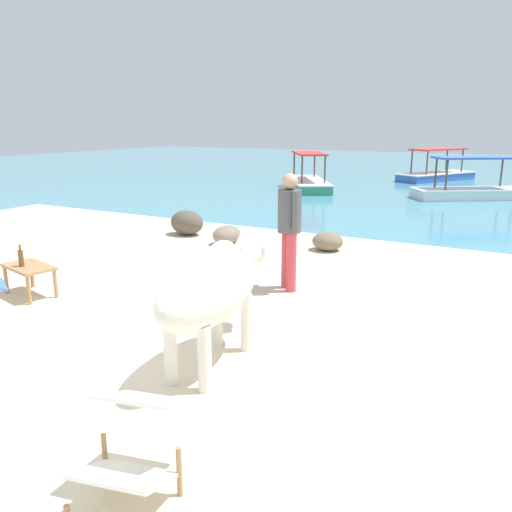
{
  "coord_description": "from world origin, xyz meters",
  "views": [
    {
      "loc": [
        3.52,
        -2.99,
        2.31
      ],
      "look_at": [
        0.3,
        3.0,
        0.55
      ],
      "focal_mm": 36.22,
      "sensor_mm": 36.0,
      "label": 1
    }
  ],
  "objects_px": {
    "bottle": "(21,258)",
    "boat_white": "(473,190)",
    "low_bench_table": "(29,270)",
    "deck_chair_far": "(135,439)",
    "boat_blue": "(436,174)",
    "boat_green": "(308,181)",
    "person_standing": "(289,223)",
    "cow": "(213,287)"
  },
  "relations": [
    {
      "from": "bottle",
      "to": "person_standing",
      "type": "distance_m",
      "value": 3.61
    },
    {
      "from": "boat_white",
      "to": "boat_green",
      "type": "distance_m",
      "value": 5.48
    },
    {
      "from": "cow",
      "to": "person_standing",
      "type": "relative_size",
      "value": 1.3
    },
    {
      "from": "boat_blue",
      "to": "boat_green",
      "type": "bearing_deg",
      "value": -5.37
    },
    {
      "from": "boat_blue",
      "to": "boat_green",
      "type": "relative_size",
      "value": 1.01
    },
    {
      "from": "boat_green",
      "to": "boat_blue",
      "type": "bearing_deg",
      "value": 114.04
    },
    {
      "from": "person_standing",
      "to": "boat_blue",
      "type": "height_order",
      "value": "person_standing"
    },
    {
      "from": "person_standing",
      "to": "boat_white",
      "type": "height_order",
      "value": "person_standing"
    },
    {
      "from": "person_standing",
      "to": "boat_white",
      "type": "xyz_separation_m",
      "value": [
        1.22,
        11.06,
        -0.7
      ]
    },
    {
      "from": "boat_blue",
      "to": "boat_white",
      "type": "height_order",
      "value": "same"
    },
    {
      "from": "boat_white",
      "to": "deck_chair_far",
      "type": "bearing_deg",
      "value": 55.77
    },
    {
      "from": "boat_blue",
      "to": "bottle",
      "type": "bearing_deg",
      "value": 22.15
    },
    {
      "from": "cow",
      "to": "low_bench_table",
      "type": "xyz_separation_m",
      "value": [
        -3.3,
        0.55,
        -0.43
      ]
    },
    {
      "from": "boat_green",
      "to": "bottle",
      "type": "bearing_deg",
      "value": -25.62
    },
    {
      "from": "person_standing",
      "to": "boat_blue",
      "type": "xyz_separation_m",
      "value": [
        -0.72,
        16.01,
        -0.7
      ]
    },
    {
      "from": "low_bench_table",
      "to": "bottle",
      "type": "bearing_deg",
      "value": -108.59
    },
    {
      "from": "deck_chair_far",
      "to": "boat_green",
      "type": "bearing_deg",
      "value": -173.62
    },
    {
      "from": "person_standing",
      "to": "boat_blue",
      "type": "relative_size",
      "value": 0.43
    },
    {
      "from": "person_standing",
      "to": "boat_white",
      "type": "relative_size",
      "value": 0.44
    },
    {
      "from": "low_bench_table",
      "to": "boat_green",
      "type": "relative_size",
      "value": 0.23
    },
    {
      "from": "boat_blue",
      "to": "boat_white",
      "type": "relative_size",
      "value": 1.02
    },
    {
      "from": "deck_chair_far",
      "to": "boat_white",
      "type": "relative_size",
      "value": 0.23
    },
    {
      "from": "low_bench_table",
      "to": "deck_chair_far",
      "type": "height_order",
      "value": "deck_chair_far"
    },
    {
      "from": "low_bench_table",
      "to": "deck_chair_far",
      "type": "distance_m",
      "value": 4.5
    },
    {
      "from": "person_standing",
      "to": "boat_green",
      "type": "relative_size",
      "value": 0.43
    },
    {
      "from": "bottle",
      "to": "boat_blue",
      "type": "xyz_separation_m",
      "value": [
        2.28,
        17.96,
        -0.29
      ]
    },
    {
      "from": "boat_blue",
      "to": "boat_green",
      "type": "xyz_separation_m",
      "value": [
        -3.54,
        -5.1,
        0.0
      ]
    },
    {
      "from": "boat_blue",
      "to": "cow",
      "type": "bearing_deg",
      "value": 32.67
    },
    {
      "from": "cow",
      "to": "person_standing",
      "type": "distance_m",
      "value": 2.47
    },
    {
      "from": "deck_chair_far",
      "to": "boat_green",
      "type": "distance_m",
      "value": 15.96
    },
    {
      "from": "bottle",
      "to": "boat_blue",
      "type": "distance_m",
      "value": 18.11
    },
    {
      "from": "bottle",
      "to": "boat_white",
      "type": "bearing_deg",
      "value": 72.03
    },
    {
      "from": "person_standing",
      "to": "boat_green",
      "type": "bearing_deg",
      "value": -115.22
    },
    {
      "from": "person_standing",
      "to": "deck_chair_far",
      "type": "bearing_deg",
      "value": 55.59
    },
    {
      "from": "bottle",
      "to": "boat_blue",
      "type": "height_order",
      "value": "boat_blue"
    },
    {
      "from": "deck_chair_far",
      "to": "person_standing",
      "type": "relative_size",
      "value": 0.53
    },
    {
      "from": "low_bench_table",
      "to": "boat_blue",
      "type": "distance_m",
      "value": 18.04
    },
    {
      "from": "bottle",
      "to": "boat_white",
      "type": "relative_size",
      "value": 0.08
    },
    {
      "from": "cow",
      "to": "deck_chair_far",
      "type": "distance_m",
      "value": 1.89
    },
    {
      "from": "low_bench_table",
      "to": "boat_blue",
      "type": "relative_size",
      "value": 0.22
    },
    {
      "from": "boat_white",
      "to": "boat_green",
      "type": "relative_size",
      "value": 0.99
    },
    {
      "from": "deck_chair_far",
      "to": "boat_white",
      "type": "bearing_deg",
      "value": 166.32
    }
  ]
}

